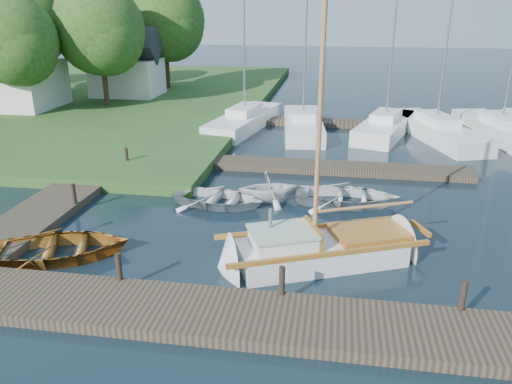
% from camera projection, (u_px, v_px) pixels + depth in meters
% --- Properties ---
extents(ground, '(160.00, 160.00, 0.00)m').
position_uv_depth(ground, '(256.00, 223.00, 18.07)').
color(ground, black).
rests_on(ground, ground).
extents(near_dock, '(18.00, 2.20, 0.30)m').
position_uv_depth(near_dock, '(218.00, 315.00, 12.48)').
color(near_dock, '#32261C').
rests_on(near_dock, ground).
extents(left_dock, '(2.20, 18.00, 0.30)m').
position_uv_depth(left_dock, '(77.00, 188.00, 21.07)').
color(left_dock, '#32261C').
rests_on(left_dock, ground).
extents(far_dock, '(14.00, 1.60, 0.30)m').
position_uv_depth(far_dock, '(319.00, 167.00, 23.72)').
color(far_dock, '#32261C').
rests_on(far_dock, ground).
extents(pontoon, '(30.00, 1.60, 0.30)m').
position_uv_depth(pontoon, '(454.00, 127.00, 31.28)').
color(pontoon, '#32261C').
rests_on(pontoon, ground).
extents(mooring_post_1, '(0.16, 0.16, 0.80)m').
position_uv_depth(mooring_post_1, '(119.00, 267.00, 13.66)').
color(mooring_post_1, black).
rests_on(mooring_post_1, near_dock).
extents(mooring_post_2, '(0.16, 0.16, 0.80)m').
position_uv_depth(mooring_post_2, '(282.00, 280.00, 12.98)').
color(mooring_post_2, black).
rests_on(mooring_post_2, near_dock).
extents(mooring_post_3, '(0.16, 0.16, 0.80)m').
position_uv_depth(mooring_post_3, '(463.00, 296.00, 12.31)').
color(mooring_post_3, black).
rests_on(mooring_post_3, near_dock).
extents(mooring_post_4, '(0.16, 0.16, 0.80)m').
position_uv_depth(mooring_post_4, '(74.00, 194.00, 18.88)').
color(mooring_post_4, black).
rests_on(mooring_post_4, left_dock).
extents(mooring_post_5, '(0.16, 0.16, 0.80)m').
position_uv_depth(mooring_post_5, '(127.00, 156.00, 23.49)').
color(mooring_post_5, black).
rests_on(mooring_post_5, left_dock).
extents(sailboat, '(7.34, 4.63, 9.83)m').
position_uv_depth(sailboat, '(325.00, 251.00, 15.30)').
color(sailboat, white).
rests_on(sailboat, ground).
extents(dinghy, '(5.12, 4.38, 0.89)m').
position_uv_depth(dinghy, '(58.00, 245.00, 15.47)').
color(dinghy, '#8F4A14').
rests_on(dinghy, ground).
extents(tender_a, '(4.02, 3.17, 0.75)m').
position_uv_depth(tender_a, '(219.00, 196.00, 19.55)').
color(tender_a, white).
rests_on(tender_a, ground).
extents(tender_b, '(3.05, 2.83, 1.32)m').
position_uv_depth(tender_b, '(270.00, 185.00, 19.89)').
color(tender_b, white).
rests_on(tender_b, ground).
extents(tender_c, '(4.12, 2.97, 0.84)m').
position_uv_depth(tender_c, '(347.00, 194.00, 19.65)').
color(tender_c, white).
rests_on(tender_c, ground).
extents(marina_boat_0, '(3.78, 8.80, 10.77)m').
position_uv_depth(marina_boat_0, '(245.00, 119.00, 31.66)').
color(marina_boat_0, white).
rests_on(marina_boat_0, ground).
extents(marina_boat_1, '(3.10, 8.12, 10.32)m').
position_uv_depth(marina_boat_1, '(303.00, 123.00, 30.57)').
color(marina_boat_1, white).
rests_on(marina_boat_1, ground).
extents(marina_boat_2, '(4.35, 7.79, 11.38)m').
position_uv_depth(marina_boat_2, '(385.00, 125.00, 30.00)').
color(marina_boat_2, white).
rests_on(marina_boat_2, ground).
extents(marina_boat_3, '(4.86, 9.14, 10.88)m').
position_uv_depth(marina_boat_3, '(436.00, 129.00, 29.21)').
color(marina_boat_3, white).
rests_on(marina_boat_3, ground).
extents(marina_boat_4, '(3.98, 9.05, 10.98)m').
position_uv_depth(marina_boat_4, '(501.00, 129.00, 29.07)').
color(marina_boat_4, white).
rests_on(marina_boat_4, ground).
extents(house_a, '(6.30, 5.00, 6.29)m').
position_uv_depth(house_a, '(10.00, 72.00, 34.79)').
color(house_a, beige).
rests_on(house_a, shore).
extents(house_c, '(5.25, 4.00, 5.28)m').
position_uv_depth(house_c, '(127.00, 69.00, 39.56)').
color(house_c, beige).
rests_on(house_c, shore).
extents(tree_2, '(5.83, 5.75, 7.82)m').
position_uv_depth(tree_2, '(14.00, 40.00, 31.87)').
color(tree_2, '#332114').
rests_on(tree_2, shore).
extents(tree_3, '(6.41, 6.38, 8.74)m').
position_uv_depth(tree_3, '(100.00, 28.00, 34.77)').
color(tree_3, '#332114').
rests_on(tree_3, shore).
extents(tree_4, '(7.01, 7.01, 9.66)m').
position_uv_depth(tree_4, '(27.00, 18.00, 39.46)').
color(tree_4, '#332114').
rests_on(tree_4, shore).
extents(tree_7, '(6.83, 6.83, 9.38)m').
position_uv_depth(tree_7, '(165.00, 19.00, 41.71)').
color(tree_7, '#332114').
rests_on(tree_7, shore).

